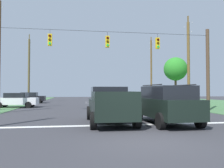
% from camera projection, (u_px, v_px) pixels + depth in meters
% --- Properties ---
extents(ground_plane, '(120.00, 120.00, 0.00)m').
position_uv_depth(ground_plane, '(147.00, 142.00, 7.87)').
color(ground_plane, '#333338').
extents(stop_bar_stripe, '(15.29, 0.45, 0.01)m').
position_uv_depth(stop_bar_stripe, '(124.00, 125.00, 11.74)').
color(stop_bar_stripe, white).
rests_on(stop_bar_stripe, ground).
extents(lane_dash_0, '(2.50, 0.15, 0.01)m').
position_uv_depth(lane_dash_0, '(108.00, 113.00, 17.67)').
color(lane_dash_0, white).
rests_on(lane_dash_0, ground).
extents(lane_dash_1, '(2.50, 0.15, 0.01)m').
position_uv_depth(lane_dash_1, '(99.00, 107.00, 24.57)').
color(lane_dash_1, white).
rests_on(lane_dash_1, ground).
extents(lane_dash_2, '(2.50, 0.15, 0.01)m').
position_uv_depth(lane_dash_2, '(94.00, 103.00, 32.36)').
color(lane_dash_2, white).
rests_on(lane_dash_2, ground).
extents(lane_dash_3, '(2.50, 0.15, 0.01)m').
position_uv_depth(lane_dash_3, '(92.00, 102.00, 35.53)').
color(lane_dash_3, white).
rests_on(lane_dash_3, ground).
extents(overhead_signal_span, '(18.11, 0.31, 7.23)m').
position_uv_depth(overhead_signal_span, '(108.00, 64.00, 19.21)').
color(overhead_signal_span, '#4D3828').
rests_on(overhead_signal_span, ground).
extents(pickup_truck, '(2.30, 5.41, 1.95)m').
position_uv_depth(pickup_truck, '(110.00, 105.00, 12.43)').
color(pickup_truck, black).
rests_on(pickup_truck, ground).
extents(suv_black, '(2.35, 4.87, 2.05)m').
position_uv_depth(suv_black, '(166.00, 104.00, 12.12)').
color(suv_black, black).
rests_on(suv_black, ground).
extents(distant_car_crossing_white, '(4.36, 2.13, 1.52)m').
position_uv_depth(distant_car_crossing_white, '(16.00, 100.00, 24.10)').
color(distant_car_crossing_white, silver).
rests_on(distant_car_crossing_white, ground).
extents(distant_car_oncoming, '(2.32, 4.44, 1.52)m').
position_uv_depth(distant_car_oncoming, '(133.00, 100.00, 23.82)').
color(distant_car_oncoming, black).
rests_on(distant_car_oncoming, ground).
extents(distant_car_far_parked, '(4.30, 2.02, 1.52)m').
position_uv_depth(distant_car_far_parked, '(29.00, 98.00, 32.72)').
color(distant_car_far_parked, black).
rests_on(distant_car_far_parked, ground).
extents(utility_pole_mid_right, '(0.29, 1.81, 9.62)m').
position_uv_depth(utility_pole_mid_right, '(188.00, 62.00, 24.18)').
color(utility_pole_mid_right, brown).
rests_on(utility_pole_mid_right, ground).
extents(utility_pole_far_right, '(0.27, 1.86, 10.33)m').
position_uv_depth(utility_pole_far_right, '(151.00, 69.00, 36.77)').
color(utility_pole_far_right, brown).
rests_on(utility_pole_far_right, ground).
extents(utility_pole_far_left, '(0.30, 1.91, 10.33)m').
position_uv_depth(utility_pole_far_left, '(29.00, 70.00, 34.94)').
color(utility_pole_far_left, brown).
rests_on(utility_pole_far_left, ground).
extents(tree_roadside_far_right, '(3.43, 3.43, 6.69)m').
position_uv_depth(tree_roadside_far_right, '(176.00, 69.00, 34.16)').
color(tree_roadside_far_right, brown).
rests_on(tree_roadside_far_right, ground).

